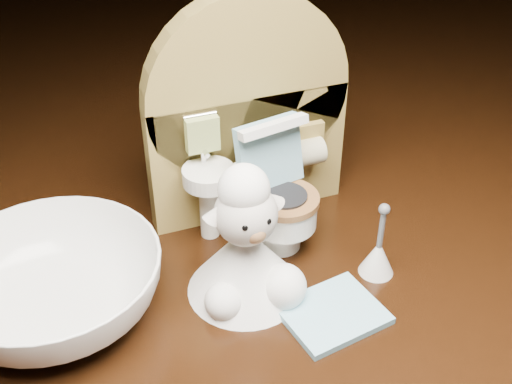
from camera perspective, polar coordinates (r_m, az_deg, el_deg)
backdrop_panel at (r=0.40m, az=-0.81°, el=6.10°), size 0.13×0.05×0.15m
toy_toilet at (r=0.39m, az=1.65°, el=-0.66°), size 0.05×0.06×0.08m
bath_mat at (r=0.36m, az=6.81°, el=-10.67°), size 0.06×0.05×0.00m
toilet_brush at (r=0.39m, az=10.78°, el=-5.51°), size 0.02×0.02×0.05m
plush_lamb at (r=0.36m, az=-0.83°, el=-5.30°), size 0.07×0.07×0.09m
ceramic_bowl at (r=0.37m, az=-17.49°, el=-8.01°), size 0.12×0.12×0.04m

